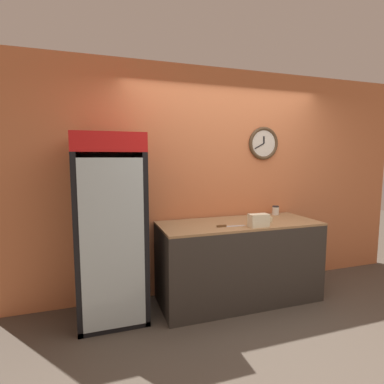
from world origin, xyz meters
The scene contains 9 objects.
ground_plane centered at (0.00, 0.00, 0.00)m, with size 14.00×14.00×0.00m, color #4C4238.
wall_back centered at (0.01, 1.32, 1.35)m, with size 5.20×0.10×2.70m.
prep_counter centered at (0.00, 0.91, 0.46)m, with size 1.82×0.72×0.91m.
beverage_cooler centered at (-1.41, 1.00, 1.02)m, with size 0.67×0.63×1.87m.
sandwich_stack_bottom centered at (0.09, 0.64, 0.95)m, with size 0.21×0.12×0.07m.
sandwich_stack_middle centered at (0.09, 0.64, 1.01)m, with size 0.21×0.11×0.07m.
sandwich_flat_left centered at (0.26, 0.83, 0.94)m, with size 0.18×0.11×0.06m.
chefs_knife centered at (-0.23, 0.75, 0.92)m, with size 0.32×0.06×0.02m.
condiment_jar centered at (0.65, 1.17, 0.97)m, with size 0.09×0.09×0.11m.
Camera 1 is at (-1.55, -2.09, 1.64)m, focal length 28.00 mm.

